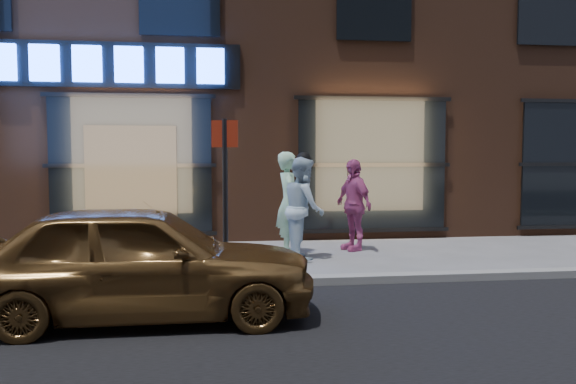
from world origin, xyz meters
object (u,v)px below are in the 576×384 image
(man_cap, at_px, (304,208))
(sign_post, at_px, (225,186))
(man_bowtie, at_px, (289,203))
(passerby, at_px, (353,205))
(gold_sedan, at_px, (140,261))

(man_cap, height_order, sign_post, sign_post)
(man_bowtie, height_order, man_cap, man_bowtie)
(man_bowtie, xyz_separation_m, sign_post, (-1.19, -2.38, 0.47))
(man_bowtie, relative_size, passerby, 1.08)
(passerby, xyz_separation_m, gold_sedan, (-3.43, -4.07, -0.21))
(man_cap, distance_m, gold_sedan, 4.09)
(gold_sedan, xyz_separation_m, sign_post, (0.97, 1.47, 0.74))
(man_bowtie, distance_m, gold_sedan, 4.42)
(man_bowtie, height_order, passerby, man_bowtie)
(gold_sedan, height_order, sign_post, sign_post)
(gold_sedan, bearing_deg, passerby, -40.42)
(man_cap, bearing_deg, gold_sedan, 144.62)
(man_cap, distance_m, passerby, 1.30)
(gold_sedan, bearing_deg, sign_post, -33.69)
(man_bowtie, distance_m, man_cap, 0.55)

